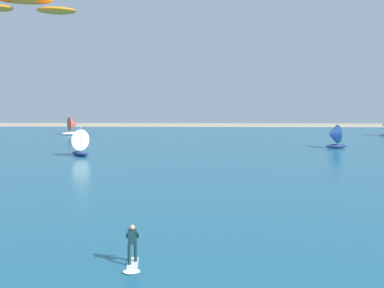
{
  "coord_description": "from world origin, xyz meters",
  "views": [
    {
      "loc": [
        -0.48,
        -7.33,
        7.12
      ],
      "look_at": [
        -1.04,
        13.81,
        4.91
      ],
      "focal_mm": 44.72,
      "sensor_mm": 36.0,
      "label": 1
    }
  ],
  "objects_px": {
    "kite": "(25,6)",
    "sailboat_mid_left": "(334,136)",
    "sailboat_near_shore": "(72,126)",
    "sailboat_far_left": "(78,142)",
    "kitesurfer": "(132,251)"
  },
  "relations": [
    {
      "from": "sailboat_near_shore",
      "to": "sailboat_mid_left",
      "type": "height_order",
      "value": "sailboat_near_shore"
    },
    {
      "from": "kitesurfer",
      "to": "sailboat_far_left",
      "type": "xyz_separation_m",
      "value": [
        -11.52,
        34.94,
        0.97
      ]
    },
    {
      "from": "kitesurfer",
      "to": "sailboat_far_left",
      "type": "relative_size",
      "value": 0.58
    },
    {
      "from": "kite",
      "to": "sailboat_far_left",
      "type": "height_order",
      "value": "kite"
    },
    {
      "from": "sailboat_near_shore",
      "to": "sailboat_far_left",
      "type": "xyz_separation_m",
      "value": [
        8.29,
        -27.61,
        -0.04
      ]
    },
    {
      "from": "sailboat_near_shore",
      "to": "sailboat_far_left",
      "type": "relative_size",
      "value": 1.03
    },
    {
      "from": "kite",
      "to": "sailboat_mid_left",
      "type": "xyz_separation_m",
      "value": [
        27.14,
        34.42,
        -10.52
      ]
    },
    {
      "from": "kite",
      "to": "sailboat_mid_left",
      "type": "distance_m",
      "value": 45.08
    },
    {
      "from": "sailboat_far_left",
      "to": "sailboat_mid_left",
      "type": "distance_m",
      "value": 32.38
    },
    {
      "from": "sailboat_far_left",
      "to": "sailboat_mid_left",
      "type": "bearing_deg",
      "value": 14.99
    },
    {
      "from": "kitesurfer",
      "to": "sailboat_far_left",
      "type": "bearing_deg",
      "value": 108.24
    },
    {
      "from": "sailboat_mid_left",
      "to": "sailboat_far_left",
      "type": "bearing_deg",
      "value": -165.01
    },
    {
      "from": "kitesurfer",
      "to": "sailboat_far_left",
      "type": "height_order",
      "value": "sailboat_far_left"
    },
    {
      "from": "kite",
      "to": "sailboat_near_shore",
      "type": "bearing_deg",
      "value": 103.04
    },
    {
      "from": "kite",
      "to": "sailboat_far_left",
      "type": "xyz_separation_m",
      "value": [
        -4.13,
        26.05,
        -10.52
      ]
    }
  ]
}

